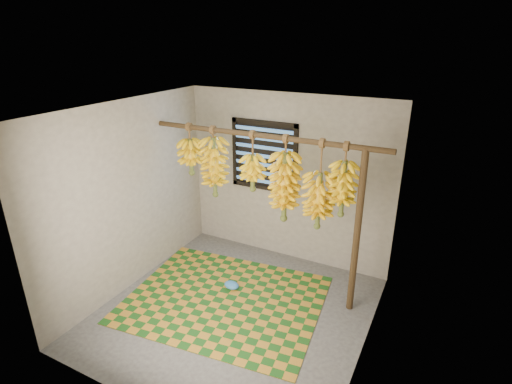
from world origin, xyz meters
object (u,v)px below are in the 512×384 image
Objects in this scene: banana_bunch_b at (214,168)px; banana_bunch_f at (343,189)px; plastic_bag at (232,285)px; support_post at (357,235)px; woven_mat at (225,299)px; banana_bunch_e at (319,201)px; banana_bunch_c at (253,172)px; banana_bunch_a at (191,157)px; banana_bunch_d at (285,187)px.

banana_bunch_f is at bearing 0.00° from banana_bunch_b.
support_post is at bearing 12.24° from plastic_bag.
banana_bunch_f is (1.27, 0.32, 1.46)m from plastic_bag.
banana_bunch_e reaches higher than woven_mat.
support_post is at bearing 0.00° from banana_bunch_e.
banana_bunch_c is at bearing 180.00° from support_post.
banana_bunch_c is 0.87× the size of banana_bunch_f.
plastic_bag is 0.20× the size of banana_bunch_e.
plastic_bag is at bearing -162.32° from banana_bunch_e.
banana_bunch_a is 2.03m from banana_bunch_f.
plastic_bag is 1.96m from banana_bunch_f.
banana_bunch_c is 0.88m from banana_bunch_e.
banana_bunch_e is (0.43, -0.00, -0.09)m from banana_bunch_d.
woven_mat is at bearing -155.64° from banana_bunch_f.
banana_bunch_a and banana_bunch_f have the same top height.
banana_bunch_a is 0.74× the size of banana_bunch_b.
support_post is at bearing -0.00° from banana_bunch_c.
banana_bunch_b is 0.87× the size of banana_bunch_e.
banana_bunch_e is at bearing 17.68° from plastic_bag.
banana_bunch_d is at bearing 180.00° from banana_bunch_f.
banana_bunch_f is (1.12, -0.00, -0.02)m from banana_bunch_c.
banana_bunch_a is (-0.76, 0.32, 1.55)m from plastic_bag.
banana_bunch_f is at bearing 14.13° from plastic_bag.
banana_bunch_c is at bearing 180.00° from banana_bunch_e.
woven_mat is 2.19× the size of banana_bunch_e.
banana_bunch_a is at bearing 180.00° from banana_bunch_f.
banana_bunch_b is (-0.44, 0.56, 1.51)m from woven_mat.
banana_bunch_b is 0.98m from banana_bunch_d.
plastic_bag is 1.51m from banana_bunch_d.
banana_bunch_e is (0.96, 0.56, 1.31)m from woven_mat.
support_post is 1.88× the size of banana_bunch_d.
banana_bunch_a and banana_bunch_c have the same top height.
banana_bunch_f is at bearing 180.00° from support_post.
banana_bunch_c is at bearing 78.81° from woven_mat.
plastic_bag is at bearing 99.56° from woven_mat.
banana_bunch_b is at bearing -180.00° from support_post.
support_post is 2.15× the size of banana_bunch_b.
banana_bunch_f reaches higher than plastic_bag.
plastic_bag is at bearing -165.87° from banana_bunch_f.
woven_mat is 2.73× the size of banana_bunch_f.
banana_bunch_a is at bearing 180.00° from banana_bunch_d.
banana_bunch_a and banana_bunch_e have the same top height.
banana_bunch_f is at bearing 0.00° from banana_bunch_a.
banana_bunch_a is 0.64× the size of banana_bunch_d.
woven_mat is at bearing -51.49° from banana_bunch_b.
banana_bunch_b is 1.67m from banana_bunch_f.
woven_mat is at bearing -34.73° from banana_bunch_a.
banana_bunch_e is (1.00, 0.32, 1.27)m from plastic_bag.
plastic_bag is at bearing -22.72° from banana_bunch_a.
banana_bunch_c is 0.44m from banana_bunch_d.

